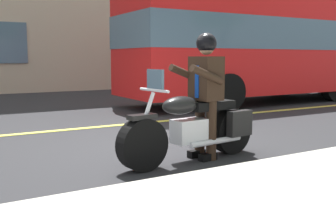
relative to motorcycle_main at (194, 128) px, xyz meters
name	(u,v)px	position (x,y,z in m)	size (l,w,h in m)	color
ground_plane	(151,145)	(0.08, -1.15, -0.45)	(80.00, 80.00, 0.00)	#28282B
lane_center_stripe	(106,126)	(0.08, -3.15, -0.45)	(60.00, 0.16, 0.01)	#E5DB4C
motorcycle_main	(194,128)	(0.00, 0.00, 0.00)	(2.22, 0.76, 1.26)	black
rider_main	(205,85)	(-0.19, -0.02, 0.58)	(0.67, 0.60, 1.74)	black
bus_far	(283,44)	(-6.79, -4.97, 1.42)	(11.05, 2.70, 3.30)	red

